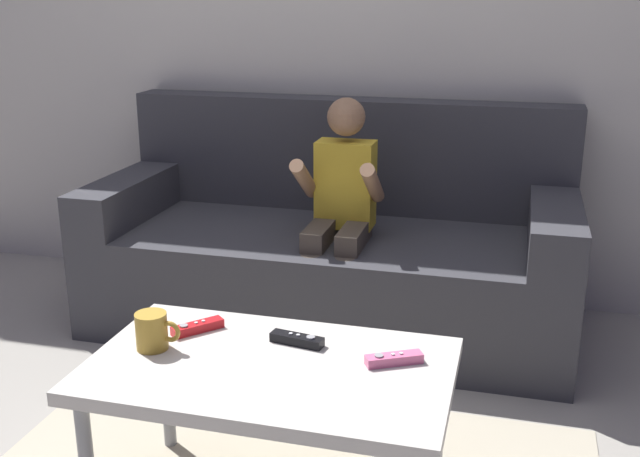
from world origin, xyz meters
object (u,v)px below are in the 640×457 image
couch (333,251)px  person_seated_on_couch (340,208)px  game_remote_red_far_corner (197,327)px  coffee_mug (153,331)px  game_remote_pink_center (394,359)px  coffee_table (270,379)px  game_remote_black_near_edge (297,340)px

couch → person_seated_on_couch: bearing=-68.6°
game_remote_red_far_corner → coffee_mug: coffee_mug is taller
person_seated_on_couch → game_remote_red_far_corner: bearing=-100.3°
game_remote_pink_center → coffee_mug: 0.60m
person_seated_on_couch → coffee_table: bearing=-85.9°
person_seated_on_couch → game_remote_red_far_corner: size_ratio=7.15×
person_seated_on_couch → coffee_mug: bearing=-102.6°
coffee_table → game_remote_red_far_corner: 0.28m
game_remote_red_far_corner → coffee_table: bearing=-26.8°
game_remote_pink_center → game_remote_red_far_corner: (-0.53, 0.05, 0.00)m
coffee_table → game_remote_pink_center: game_remote_pink_center is taller
game_remote_black_near_edge → coffee_mug: 0.36m
couch → game_remote_red_far_corner: 1.11m
game_remote_black_near_edge → game_remote_pink_center: size_ratio=1.03×
couch → game_remote_red_far_corner: bearing=-95.0°
couch → person_seated_on_couch: 0.30m
person_seated_on_couch → coffee_table: 1.05m
game_remote_pink_center → coffee_table: bearing=-165.3°
person_seated_on_couch → game_remote_black_near_edge: person_seated_on_couch is taller
couch → coffee_mug: 1.24m
person_seated_on_couch → game_remote_pink_center: (0.37, -0.97, -0.09)m
couch → game_remote_pink_center: 1.23m
game_remote_black_near_edge → coffee_mug: (-0.34, -0.12, 0.04)m
game_remote_pink_center → game_remote_red_far_corner: bearing=175.0°
coffee_table → game_remote_red_far_corner: size_ratio=6.84×
coffee_table → game_remote_black_near_edge: game_remote_black_near_edge is taller
game_remote_red_far_corner → person_seated_on_couch: bearing=79.7°
couch → coffee_table: 1.23m
game_remote_red_far_corner → coffee_mug: (-0.07, -0.12, 0.04)m
game_remote_pink_center → couch: bearing=110.8°
person_seated_on_couch → couch: bearing=111.4°
game_remote_pink_center → game_remote_red_far_corner: size_ratio=1.09×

